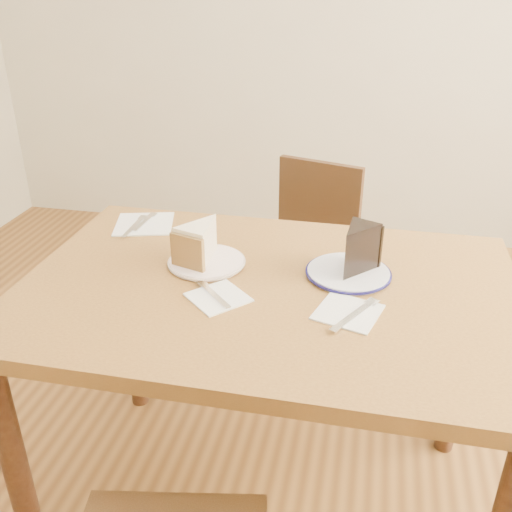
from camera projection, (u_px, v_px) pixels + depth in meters
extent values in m
plane|color=#533316|center=(266.00, 501.00, 1.72)|extent=(4.00, 4.00, 0.00)
cube|color=brown|center=(268.00, 292.00, 1.39)|extent=(1.20, 0.80, 0.04)
cylinder|color=black|center=(17.00, 474.00, 1.36)|extent=(0.06, 0.06, 0.71)
cylinder|color=black|center=(131.00, 320.00, 1.95)|extent=(0.06, 0.06, 0.71)
cylinder|color=black|center=(460.00, 361.00, 1.75)|extent=(0.06, 0.06, 0.71)
cube|color=black|center=(298.00, 269.00, 2.14)|extent=(0.49, 0.49, 0.04)
cylinder|color=black|center=(351.00, 310.00, 2.30)|extent=(0.04, 0.04, 0.40)
cylinder|color=black|center=(277.00, 290.00, 2.44)|extent=(0.04, 0.04, 0.40)
cylinder|color=black|center=(318.00, 353.00, 2.04)|extent=(0.04, 0.04, 0.40)
cylinder|color=black|center=(238.00, 328.00, 2.19)|extent=(0.04, 0.04, 0.40)
cube|color=black|center=(319.00, 206.00, 2.19)|extent=(0.33, 0.12, 0.35)
cylinder|color=white|center=(207.00, 262.00, 1.47)|extent=(0.19, 0.19, 0.01)
cylinder|color=white|center=(348.00, 273.00, 1.42)|extent=(0.20, 0.20, 0.01)
cube|color=white|center=(218.00, 297.00, 1.32)|extent=(0.17, 0.17, 0.00)
cube|color=white|center=(348.00, 312.00, 1.26)|extent=(0.16, 0.16, 0.00)
cube|color=white|center=(144.00, 224.00, 1.70)|extent=(0.20, 0.20, 0.00)
cube|color=silver|center=(214.00, 294.00, 1.32)|extent=(0.11, 0.11, 0.00)
cube|color=silver|center=(354.00, 315.00, 1.25)|extent=(0.10, 0.16, 0.00)
cube|color=silver|center=(144.00, 222.00, 1.70)|extent=(0.02, 0.14, 0.00)
cube|color=white|center=(134.00, 226.00, 1.67)|extent=(0.02, 0.16, 0.00)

